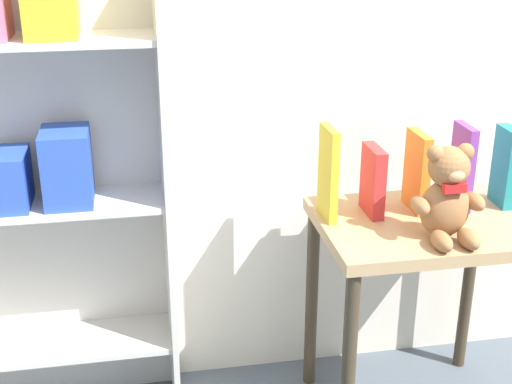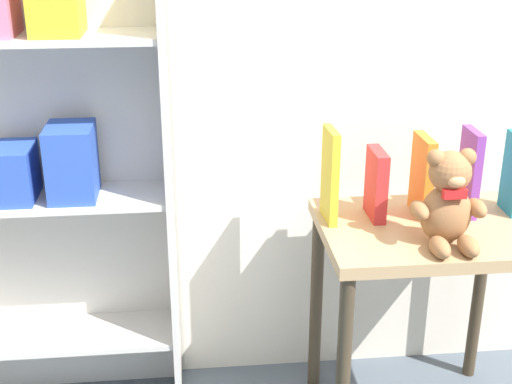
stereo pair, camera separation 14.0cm
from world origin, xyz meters
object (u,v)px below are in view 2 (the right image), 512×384
(display_table, at_px, (424,261))
(book_standing_yellow, at_px, (330,175))
(bookshelf_side, at_px, (46,165))
(book_standing_red, at_px, (376,184))
(book_standing_orange, at_px, (422,176))
(book_standing_purple, at_px, (469,172))
(teddy_bear, at_px, (448,202))

(display_table, bearing_deg, book_standing_yellow, 165.57)
(bookshelf_side, relative_size, book_standing_red, 7.15)
(display_table, distance_m, book_standing_orange, 0.25)
(book_standing_orange, bearing_deg, book_standing_purple, -4.10)
(book_standing_yellow, relative_size, book_standing_purple, 1.07)
(bookshelf_side, relative_size, teddy_bear, 5.49)
(display_table, bearing_deg, bookshelf_side, 168.63)
(book_standing_yellow, bearing_deg, book_standing_red, -0.46)
(bookshelf_side, height_order, book_standing_red, bookshelf_side)
(bookshelf_side, xyz_separation_m, display_table, (1.08, -0.22, -0.26))
(book_standing_orange, distance_m, book_standing_purple, 0.14)
(display_table, xyz_separation_m, teddy_bear, (0.00, -0.12, 0.23))
(bookshelf_side, relative_size, book_standing_orange, 6.14)
(book_standing_yellow, bearing_deg, display_table, -16.87)
(display_table, height_order, book_standing_orange, book_standing_orange)
(bookshelf_side, height_order, book_standing_purple, bookshelf_side)
(bookshelf_side, bearing_deg, display_table, -11.37)
(bookshelf_side, xyz_separation_m, book_standing_purple, (1.22, -0.14, -0.02))
(book_standing_red, height_order, book_standing_orange, book_standing_orange)
(teddy_bear, relative_size, book_standing_red, 1.30)
(display_table, height_order, book_standing_red, book_standing_red)
(bookshelf_side, bearing_deg, book_standing_orange, -7.02)
(display_table, bearing_deg, book_standing_orange, 90.00)
(book_standing_purple, bearing_deg, book_standing_red, -179.32)
(teddy_bear, xyz_separation_m, book_standing_yellow, (-0.28, 0.19, 0.02))
(book_standing_purple, bearing_deg, book_standing_orange, 176.94)
(bookshelf_side, height_order, book_standing_orange, bookshelf_side)
(teddy_bear, bearing_deg, book_standing_yellow, 145.88)
(display_table, bearing_deg, book_standing_purple, 29.00)
(bookshelf_side, relative_size, display_table, 2.15)
(bookshelf_side, height_order, book_standing_yellow, bookshelf_side)
(book_standing_yellow, xyz_separation_m, book_standing_orange, (0.27, 0.01, -0.02))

